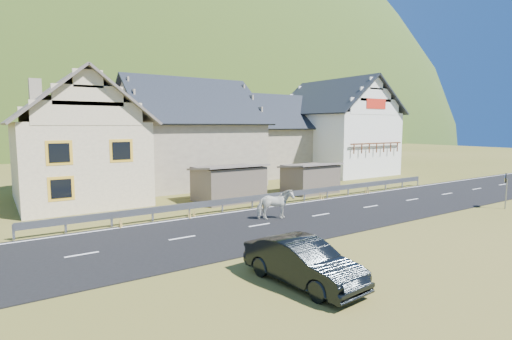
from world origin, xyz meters
TOP-DOWN VIEW (x-y plane):
  - ground at (0.00, 0.00)m, footprint 160.00×160.00m
  - road at (0.00, 0.00)m, footprint 60.00×7.00m
  - lane_markings at (0.00, 0.00)m, footprint 60.00×6.60m
  - guardrail at (-0.00, 3.68)m, footprint 28.10×0.09m
  - shed_left at (-2.00, 6.50)m, footprint 4.30×3.30m
  - shed_right at (4.50, 6.00)m, footprint 3.80×2.90m
  - house_cream at (-10.00, 12.00)m, footprint 7.80×9.80m
  - house_stone_a at (-1.00, 15.00)m, footprint 10.80×9.80m
  - house_stone_b at (9.00, 17.00)m, footprint 9.80×8.80m
  - house_white at (15.00, 14.00)m, footprint 8.80×10.80m
  - mountain at (5.00, 180.00)m, footprint 440.00×280.00m
  - horse at (-2.63, 0.59)m, footprint 1.32×1.99m
  - car at (-6.88, -6.59)m, footprint 1.83×4.27m
  - traffic_mirror at (10.10, -4.62)m, footprint 0.56×0.26m

SIDE VIEW (x-z plane):
  - mountain at x=5.00m, z-range -150.00..110.00m
  - ground at x=0.00m, z-range 0.00..0.00m
  - road at x=0.00m, z-range 0.00..0.04m
  - lane_markings at x=0.00m, z-range 0.04..0.05m
  - guardrail at x=0.00m, z-range 0.19..0.94m
  - car at x=-6.88m, z-range 0.00..1.37m
  - horse at x=-2.63m, z-range 0.04..1.59m
  - shed_right at x=4.50m, z-range -0.10..2.10m
  - shed_left at x=-2.00m, z-range -0.10..2.30m
  - traffic_mirror at x=10.10m, z-range 0.49..2.59m
  - house_stone_b at x=9.00m, z-range 0.19..8.29m
  - house_cream at x=-10.00m, z-range 0.21..8.51m
  - house_stone_a at x=-1.00m, z-range 0.18..9.08m
  - house_white at x=15.00m, z-range 0.21..9.91m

